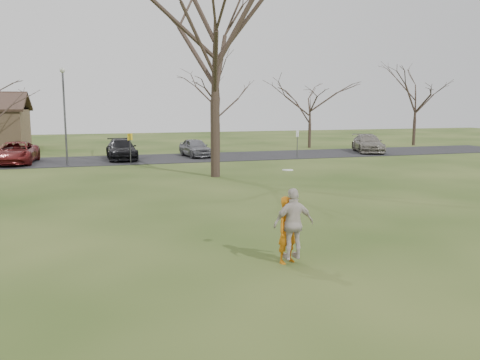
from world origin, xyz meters
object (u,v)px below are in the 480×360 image
object	(u,v)px
car_2	(16,153)
lamp_post	(64,104)
car_3	(121,149)
car_7	(368,143)
player_defender	(288,230)
big_tree	(214,47)
catching_play	(294,224)
car_4	(195,148)

from	to	relation	value
car_2	lamp_post	size ratio (longest dim) A/B	0.83
car_3	car_7	size ratio (longest dim) A/B	0.99
player_defender	big_tree	distance (m)	16.44
catching_play	lamp_post	distance (m)	23.73
big_tree	car_2	bearing A→B (deg)	139.83
player_defender	car_7	size ratio (longest dim) A/B	0.34
car_2	car_3	distance (m)	6.97
lamp_post	player_defender	bearing A→B (deg)	-75.21
car_3	car_4	size ratio (longest dim) A/B	1.24
car_7	catching_play	bearing A→B (deg)	-105.66
car_2	big_tree	world-z (taller)	big_tree
car_7	lamp_post	bearing A→B (deg)	-155.20
car_7	lamp_post	world-z (taller)	lamp_post
car_3	lamp_post	distance (m)	5.57
car_7	big_tree	world-z (taller)	big_tree
car_3	car_4	distance (m)	5.51
car_7	lamp_post	size ratio (longest dim) A/B	0.80
car_2	catching_play	size ratio (longest dim) A/B	2.36
player_defender	car_2	size ratio (longest dim) A/B	0.32
car_7	catching_play	xyz separation A→B (m)	(-17.55, -24.98, 0.27)
car_4	catching_play	xyz separation A→B (m)	(-3.08, -25.79, 0.31)
catching_play	car_4	bearing A→B (deg)	83.19
car_3	car_7	world-z (taller)	car_7
car_4	car_7	xyz separation A→B (m)	(14.47, -0.81, 0.04)
car_2	car_4	distance (m)	12.47
car_2	car_7	xyz separation A→B (m)	(26.90, 0.18, -0.00)
car_3	lamp_post	world-z (taller)	lamp_post
player_defender	car_4	world-z (taller)	player_defender
player_defender	car_7	world-z (taller)	player_defender
car_3	player_defender	bearing A→B (deg)	-85.32
catching_play	big_tree	bearing A→B (deg)	82.74
car_2	catching_play	xyz separation A→B (m)	(9.35, -24.80, 0.27)
car_7	big_tree	distance (m)	19.41
car_3	car_4	xyz separation A→B (m)	(5.50, 0.30, -0.04)
car_3	lamp_post	bearing A→B (deg)	-143.61
car_4	big_tree	bearing A→B (deg)	-103.26
car_4	catching_play	bearing A→B (deg)	-103.92
lamp_post	car_3	bearing A→B (deg)	36.97
big_tree	car_7	bearing A→B (deg)	31.92
car_3	big_tree	world-z (taller)	big_tree
player_defender	big_tree	bearing A→B (deg)	59.78
player_defender	catching_play	size ratio (longest dim) A/B	0.76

